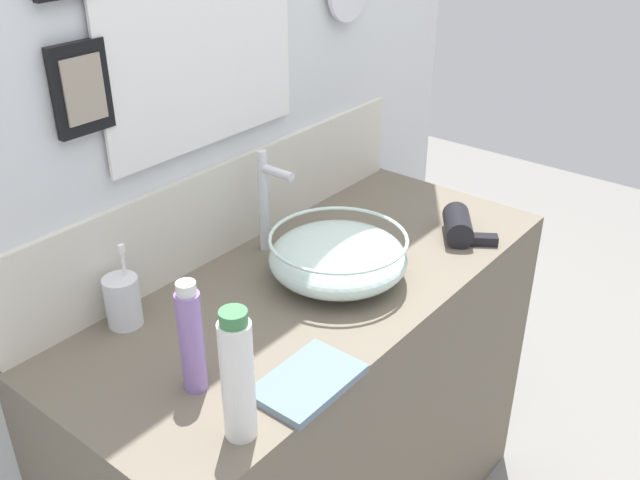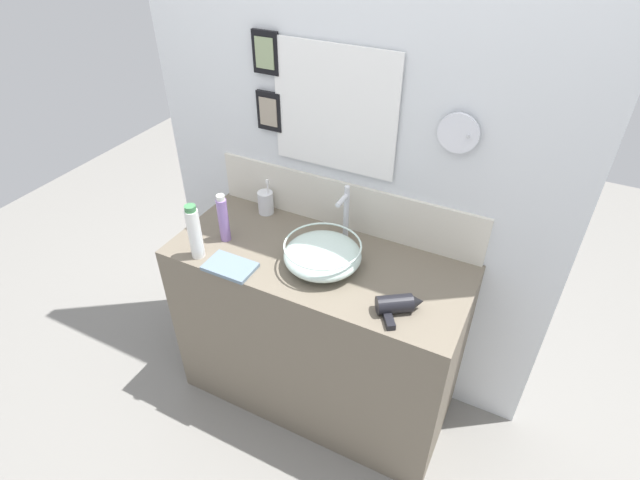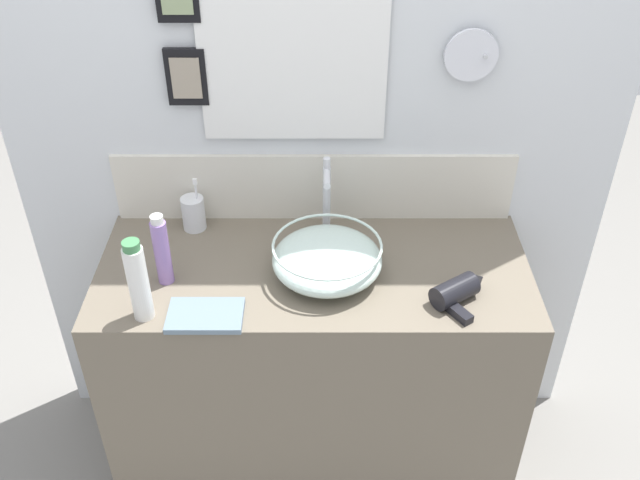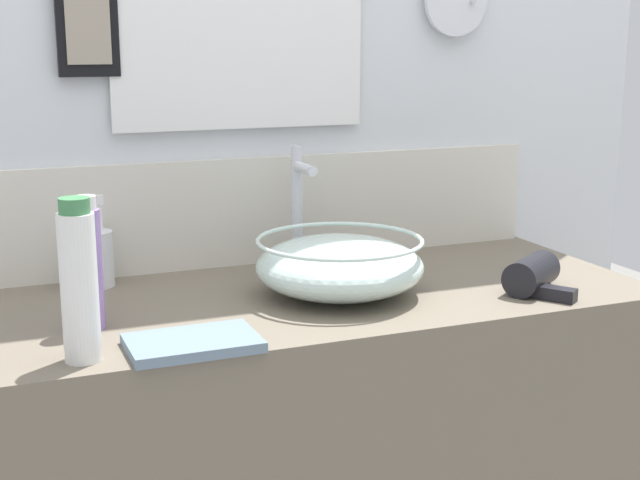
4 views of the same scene
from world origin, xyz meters
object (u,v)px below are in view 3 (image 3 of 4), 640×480
Objects in this scene: hand_towel at (208,315)px; glass_bowl_sink at (329,259)px; faucet at (329,192)px; spray_bottle at (164,250)px; shampoo_bottle at (141,281)px; hair_drier at (462,291)px; toothbrush_cup at (196,213)px.

glass_bowl_sink is at bearing 29.14° from hand_towel.
faucet is 0.51m from spray_bottle.
faucet is at bearing 27.74° from spray_bottle.
spray_bottle is at bearing 77.10° from shampoo_bottle.
hair_drier is at bearing 4.37° from shampoo_bottle.
toothbrush_cup is (-0.41, 0.23, -0.00)m from glass_bowl_sink.
hand_towel is at bearing -2.99° from shampoo_bottle.
toothbrush_cup is at bearing 80.23° from spray_bottle.
shampoo_bottle is (-0.48, -0.17, 0.06)m from glass_bowl_sink.
glass_bowl_sink is 0.47m from toothbrush_cup.
hair_drier is at bearing -16.74° from glass_bowl_sink.
spray_bottle reaches higher than toothbrush_cup.
hair_drier reaches higher than hand_towel.
hand_towel is (0.16, -0.01, -0.11)m from shampoo_bottle.
glass_bowl_sink is 0.23m from faucet.
spray_bottle reaches higher than glass_bowl_sink.
toothbrush_cup is 0.41m from shampoo_bottle.
hair_drier is 0.95× the size of hand_towel.
spray_bottle is 0.22m from hand_towel.
glass_bowl_sink is 0.45m from spray_bottle.
faucet is at bearing 38.28° from shampoo_bottle.
glass_bowl_sink is at bearing 3.30° from spray_bottle.
spray_bottle is at bearing 174.27° from hair_drier.
spray_bottle is (-0.45, -0.03, 0.05)m from glass_bowl_sink.
faucet reaches higher than hair_drier.
glass_bowl_sink is 0.52m from shampoo_bottle.
faucet is 1.44× the size of toothbrush_cup.
glass_bowl_sink reaches higher than hair_drier.
glass_bowl_sink is 1.27× the size of shampoo_bottle.
glass_bowl_sink is at bearing -29.56° from toothbrush_cup.
glass_bowl_sink is 1.55× the size of hand_towel.
toothbrush_cup is 0.42m from hand_towel.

